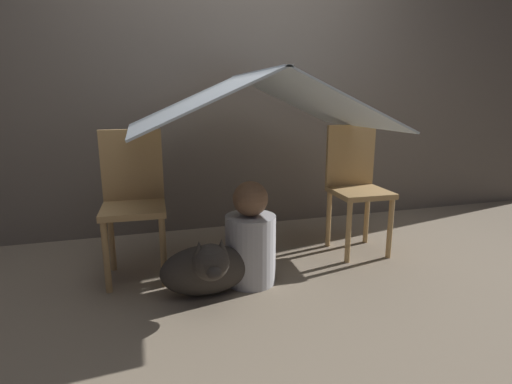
{
  "coord_description": "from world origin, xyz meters",
  "views": [
    {
      "loc": [
        -0.69,
        -2.23,
        1.07
      ],
      "look_at": [
        0.0,
        0.14,
        0.49
      ],
      "focal_mm": 28.0,
      "sensor_mm": 36.0,
      "label": 1
    }
  ],
  "objects_px": {
    "chair_left": "(134,198)",
    "person_front": "(251,240)",
    "dog": "(207,268)",
    "chair_right": "(356,183)"
  },
  "relations": [
    {
      "from": "chair_left",
      "to": "chair_right",
      "type": "height_order",
      "value": "same"
    },
    {
      "from": "person_front",
      "to": "dog",
      "type": "height_order",
      "value": "person_front"
    },
    {
      "from": "chair_left",
      "to": "dog",
      "type": "relative_size",
      "value": 1.79
    },
    {
      "from": "person_front",
      "to": "dog",
      "type": "distance_m",
      "value": 0.32
    },
    {
      "from": "chair_left",
      "to": "person_front",
      "type": "bearing_deg",
      "value": -24.0
    },
    {
      "from": "chair_left",
      "to": "person_front",
      "type": "relative_size",
      "value": 1.45
    },
    {
      "from": "chair_right",
      "to": "person_front",
      "type": "bearing_deg",
      "value": -158.07
    },
    {
      "from": "chair_right",
      "to": "chair_left",
      "type": "bearing_deg",
      "value": -178.17
    },
    {
      "from": "chair_left",
      "to": "dog",
      "type": "distance_m",
      "value": 0.65
    },
    {
      "from": "person_front",
      "to": "dog",
      "type": "bearing_deg",
      "value": -155.93
    }
  ]
}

